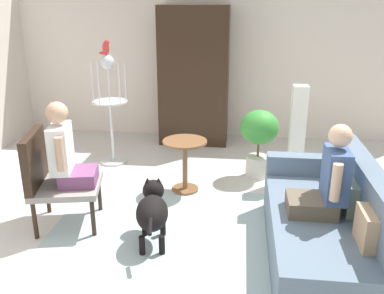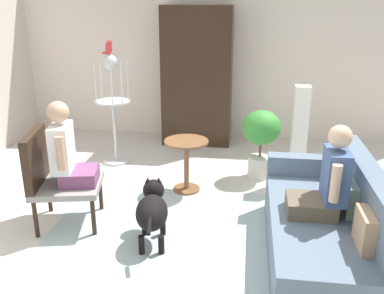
{
  "view_description": "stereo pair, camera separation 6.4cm",
  "coord_description": "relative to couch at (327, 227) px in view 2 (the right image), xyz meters",
  "views": [
    {
      "loc": [
        0.5,
        -3.61,
        2.21
      ],
      "look_at": [
        0.08,
        0.04,
        0.91
      ],
      "focal_mm": 39.61,
      "sensor_mm": 36.0,
      "label": 1
    },
    {
      "loc": [
        0.56,
        -3.6,
        2.21
      ],
      "look_at": [
        0.08,
        0.04,
        0.91
      ],
      "focal_mm": 39.61,
      "sensor_mm": 36.0,
      "label": 2
    }
  ],
  "objects": [
    {
      "name": "dog",
      "position": [
        -1.58,
        0.06,
        0.03
      ],
      "size": [
        0.36,
        0.8,
        0.56
      ],
      "color": "black",
      "rests_on": "ground"
    },
    {
      "name": "parrot",
      "position": [
        -2.56,
        2.02,
        1.29
      ],
      "size": [
        0.17,
        0.1,
        0.19
      ],
      "color": "red",
      "rests_on": "bird_cage_stand"
    },
    {
      "name": "ground_plane",
      "position": [
        -1.31,
        0.21,
        -0.31
      ],
      "size": [
        7.77,
        7.77,
        0.0
      ],
      "primitive_type": "plane",
      "color": "beige"
    },
    {
      "name": "armoire_cabinet",
      "position": [
        -1.52,
        3.1,
        0.75
      ],
      "size": [
        1.06,
        0.56,
        2.11
      ],
      "primitive_type": "cube",
      "color": "black",
      "rests_on": "ground"
    },
    {
      "name": "column_lamp",
      "position": [
        -0.1,
        1.62,
        0.3
      ],
      "size": [
        0.2,
        0.2,
        1.24
      ],
      "color": "#4C4742",
      "rests_on": "ground"
    },
    {
      "name": "bird_cage_stand",
      "position": [
        -2.55,
        2.02,
        0.57
      ],
      "size": [
        0.48,
        0.48,
        1.5
      ],
      "color": "silver",
      "rests_on": "ground"
    },
    {
      "name": "person_on_armchair",
      "position": [
        -2.48,
        0.31,
        0.48
      ],
      "size": [
        0.48,
        0.52,
        0.84
      ],
      "color": "#76406C"
    },
    {
      "name": "back_wall",
      "position": [
        -1.31,
        3.51,
        1.01
      ],
      "size": [
        6.82,
        0.12,
        2.64
      ],
      "primitive_type": "cube",
      "color": "silver",
      "rests_on": "ground"
    },
    {
      "name": "armchair",
      "position": [
        -2.64,
        0.28,
        0.25
      ],
      "size": [
        0.76,
        0.75,
        0.98
      ],
      "color": "black",
      "rests_on": "ground"
    },
    {
      "name": "area_rug",
      "position": [
        -1.42,
        -0.04,
        -0.31
      ],
      "size": [
        2.44,
        2.54,
        0.01
      ],
      "primitive_type": "cube",
      "color": "#9EB2B7",
      "rests_on": "ground"
    },
    {
      "name": "person_on_couch",
      "position": [
        -0.05,
        -0.03,
        0.44
      ],
      "size": [
        0.48,
        0.51,
        0.8
      ],
      "color": "brown"
    },
    {
      "name": "couch",
      "position": [
        0.0,
        0.0,
        0.0
      ],
      "size": [
        0.89,
        1.91,
        0.88
      ],
      "color": "slate",
      "rests_on": "ground"
    },
    {
      "name": "potted_plant",
      "position": [
        -0.55,
        1.77,
        0.26
      ],
      "size": [
        0.48,
        0.48,
        0.89
      ],
      "color": "beige",
      "rests_on": "ground"
    },
    {
      "name": "round_end_table",
      "position": [
        -1.43,
        1.23,
        0.1
      ],
      "size": [
        0.52,
        0.52,
        0.64
      ],
      "color": "brown",
      "rests_on": "ground"
    }
  ]
}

